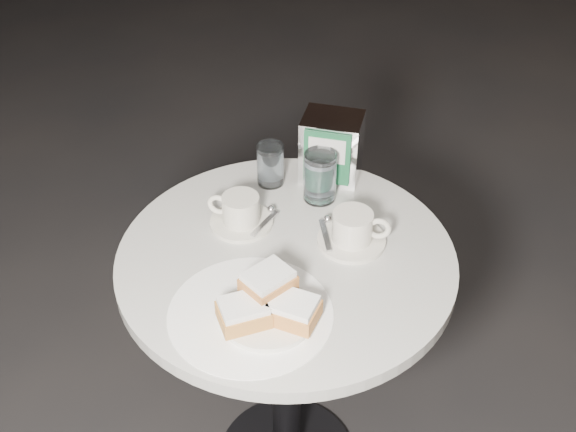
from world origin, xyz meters
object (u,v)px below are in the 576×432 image
at_px(beignet_plate, 268,306).
at_px(water_glass_left, 270,165).
at_px(coffee_cup_left, 240,212).
at_px(coffee_cup_right, 353,230).
at_px(napkin_dispenser, 332,147).
at_px(water_glass_right, 320,177).
at_px(cafe_table, 286,321).

bearing_deg(beignet_plate, water_glass_left, 101.38).
distance_m(beignet_plate, coffee_cup_left, 0.29).
height_order(coffee_cup_right, water_glass_left, water_glass_left).
bearing_deg(coffee_cup_right, coffee_cup_left, 173.00).
relative_size(coffee_cup_right, napkin_dispenser, 1.01).
bearing_deg(coffee_cup_left, coffee_cup_right, 1.63).
relative_size(coffee_cup_left, water_glass_left, 1.51).
height_order(coffee_cup_right, water_glass_right, water_glass_right).
bearing_deg(cafe_table, napkin_dispenser, 80.66).
relative_size(coffee_cup_left, coffee_cup_right, 0.96).
bearing_deg(beignet_plate, cafe_table, 90.43).
relative_size(water_glass_left, water_glass_right, 0.85).
distance_m(cafe_table, water_glass_left, 0.35).
bearing_deg(beignet_plate, coffee_cup_left, 114.03).
bearing_deg(cafe_table, coffee_cup_right, 26.50).
relative_size(beignet_plate, water_glass_left, 2.14).
relative_size(cafe_table, water_glass_right, 6.35).
distance_m(water_glass_right, napkin_dispenser, 0.10).
distance_m(beignet_plate, napkin_dispenser, 0.48).
bearing_deg(coffee_cup_right, napkin_dispenser, 105.74).
xyz_separation_m(water_glass_left, water_glass_right, (0.12, -0.04, 0.01)).
distance_m(cafe_table, coffee_cup_right, 0.27).
bearing_deg(beignet_plate, napkin_dispenser, 84.35).
bearing_deg(coffee_cup_left, cafe_table, -29.37).
bearing_deg(cafe_table, coffee_cup_left, 145.25).
bearing_deg(coffee_cup_right, water_glass_right, 120.06).
relative_size(beignet_plate, napkin_dispenser, 1.38).
xyz_separation_m(beignet_plate, water_glass_left, (-0.08, 0.42, 0.02)).
relative_size(cafe_table, napkin_dispenser, 4.79).
height_order(coffee_cup_right, napkin_dispenser, napkin_dispenser).
distance_m(beignet_plate, coffee_cup_right, 0.28).
height_order(beignet_plate, water_glass_left, water_glass_left).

